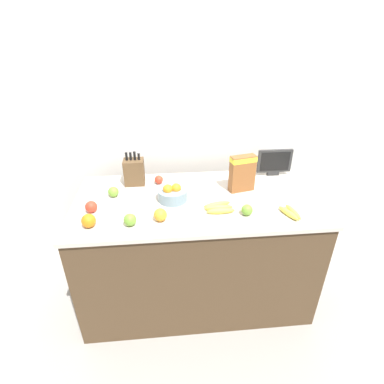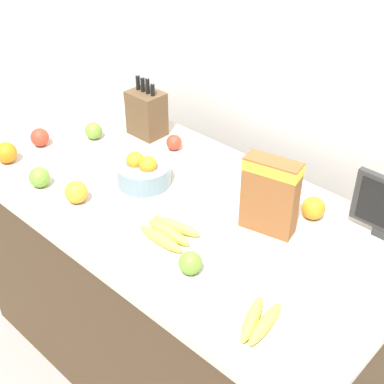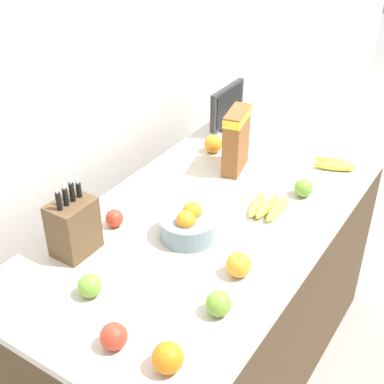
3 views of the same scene
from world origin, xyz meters
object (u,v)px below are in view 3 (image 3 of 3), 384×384
apple_rightmost (90,286)px  orange_mid_left (168,358)px  apple_leftmost (114,218)px  banana_bunch_right (335,164)px  cereal_box (236,138)px  apple_by_knife_block (218,304)px  apple_rear (114,336)px  banana_bunch_left (267,206)px  knife_block (74,227)px  fruit_bowl (188,225)px  orange_mid_right (239,265)px  small_monitor (227,107)px  orange_back_center (213,144)px  apple_near_bananas (303,188)px

apple_rightmost → orange_mid_left: orange_mid_left is taller
apple_leftmost → banana_bunch_right: bearing=-31.8°
cereal_box → orange_mid_left: (-1.03, -0.37, -0.11)m
apple_by_knife_block → apple_rear: (-0.26, 0.18, -0.00)m
banana_bunch_left → banana_bunch_right: 0.46m
knife_block → banana_bunch_left: (0.58, -0.44, -0.08)m
banana_bunch_left → apple_leftmost: apple_leftmost is taller
fruit_bowl → orange_mid_right: fruit_bowl is taller
apple_leftmost → orange_mid_right: orange_mid_right is taller
small_monitor → orange_mid_left: bearing=-156.1°
orange_mid_left → orange_back_center: 1.22m
small_monitor → fruit_bowl: small_monitor is taller
apple_near_bananas → orange_mid_right: size_ratio=0.88×
knife_block → cereal_box: (0.79, -0.18, 0.05)m
banana_bunch_right → orange_mid_left: 1.27m
banana_bunch_right → orange_mid_right: size_ratio=2.27×
small_monitor → apple_leftmost: size_ratio=4.15×
apple_rear → orange_back_center: 1.18m
fruit_bowl → orange_back_center: bearing=23.3°
small_monitor → apple_leftmost: small_monitor is taller
apple_leftmost → apple_rightmost: size_ratio=0.88×
fruit_bowl → small_monitor: bearing=21.2°
banana_bunch_right → apple_by_knife_block: (-1.02, -0.02, 0.02)m
orange_mid_left → orange_back_center: orange_mid_left is taller
banana_bunch_right → apple_rightmost: bearing=163.2°
banana_bunch_left → orange_mid_left: (-0.81, -0.11, 0.02)m
knife_block → apple_leftmost: bearing=-5.3°
banana_bunch_right → apple_rear: apple_rear is taller
small_monitor → apple_leftmost: (-0.93, -0.06, -0.08)m
banana_bunch_left → orange_mid_right: bearing=-167.5°
cereal_box → orange_mid_left: size_ratio=3.13×
cereal_box → apple_by_knife_block: bearing=-167.0°
apple_by_knife_block → apple_rear: same height
fruit_bowl → apple_by_knife_block: fruit_bowl is taller
orange_mid_right → banana_bunch_right: bearing=-1.1°
apple_leftmost → orange_mid_right: 0.51m
cereal_box → fruit_bowl: size_ratio=1.31×
apple_leftmost → orange_back_center: (0.68, -0.01, 0.01)m
cereal_box → orange_mid_left: 1.10m
apple_by_knife_block → banana_bunch_right: bearing=1.0°
banana_bunch_left → apple_rightmost: apple_rightmost is taller
small_monitor → apple_by_knife_block: 1.26m
small_monitor → orange_mid_right: bearing=-148.1°
small_monitor → apple_rightmost: bearing=-169.4°
knife_block → fruit_bowl: bearing=-44.9°
cereal_box → orange_back_center: 0.21m
apple_leftmost → orange_mid_right: bearing=-88.9°
apple_rear → apple_leftmost: 0.57m
apple_rear → apple_leftmost: (0.44, 0.37, -0.01)m
apple_rear → apple_by_knife_block: bearing=-33.8°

